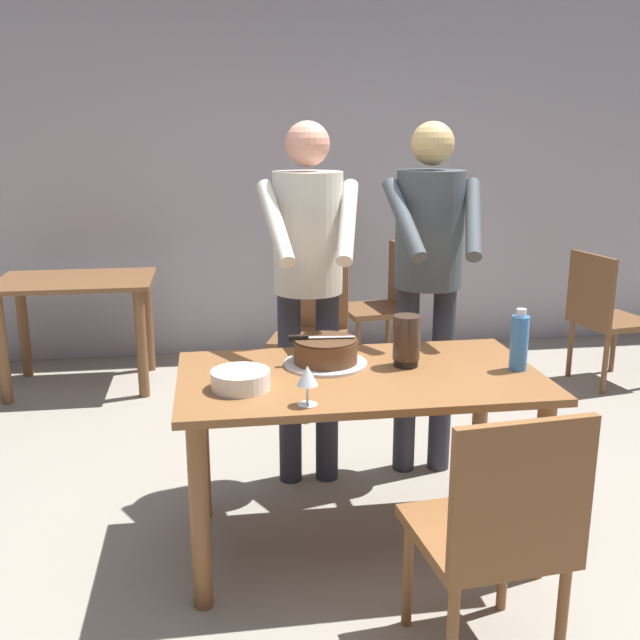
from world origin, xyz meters
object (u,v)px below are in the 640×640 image
object	(u,v)px
plate_stack	(241,380)
chair_near_side	(497,530)
main_dining_table	(359,404)
person_cutting_cake	(308,266)
background_table	(77,303)
water_bottle	(519,342)
background_chair_2	(311,326)
person_standing_beside	(429,261)
hurricane_lamp	(407,340)
background_chair_0	(604,314)
cake_knife	(308,338)
cake_on_platter	(326,353)
wine_glass_near	(307,377)
background_chair_1	(384,301)

from	to	relation	value
plate_stack	chair_near_side	world-z (taller)	chair_near_side
main_dining_table	chair_near_side	world-z (taller)	chair_near_side
person_cutting_cake	background_table	size ratio (longest dim) A/B	1.72
water_bottle	background_chair_2	world-z (taller)	water_bottle
chair_near_side	person_standing_beside	bearing A→B (deg)	82.39
hurricane_lamp	person_standing_beside	world-z (taller)	person_standing_beside
chair_near_side	background_table	bearing A→B (deg)	120.12
main_dining_table	background_chair_0	distance (m)	2.66
cake_knife	person_cutting_cake	xyz separation A→B (m)	(0.07, 0.47, 0.21)
hurricane_lamp	person_standing_beside	size ratio (longest dim) A/B	0.12
cake_on_platter	background_chair_0	size ratio (longest dim) A/B	0.38
background_table	background_chair_0	bearing A→B (deg)	-7.87
wine_glass_near	background_chair_1	distance (m)	2.78
cake_knife	background_chair_0	bearing A→B (deg)	35.47
wine_glass_near	water_bottle	xyz separation A→B (m)	(0.88, 0.26, 0.01)
background_chair_2	wine_glass_near	bearing A→B (deg)	-98.21
person_standing_beside	background_chair_0	bearing A→B (deg)	34.56
wine_glass_near	water_bottle	size ratio (longest dim) A/B	0.58
cake_knife	background_chair_0	size ratio (longest dim) A/B	0.30
wine_glass_near	water_bottle	world-z (taller)	water_bottle
main_dining_table	cake_knife	bearing A→B (deg)	143.98
background_chair_1	cake_knife	bearing A→B (deg)	-111.36
cake_on_platter	background_table	world-z (taller)	cake_on_platter
cake_knife	background_table	xyz separation A→B (m)	(-1.26, 2.06, -0.29)
plate_stack	person_cutting_cake	distance (m)	0.84
water_bottle	hurricane_lamp	distance (m)	0.44
water_bottle	person_standing_beside	distance (m)	0.73
wine_glass_near	hurricane_lamp	bearing A→B (deg)	39.49
cake_on_platter	background_chair_1	bearing A→B (deg)	70.35
main_dining_table	background_chair_1	distance (m)	2.40
person_cutting_cake	background_chair_2	distance (m)	1.25
hurricane_lamp	background_chair_2	distance (m)	1.68
cake_knife	plate_stack	size ratio (longest dim) A/B	1.23
plate_stack	chair_near_side	size ratio (longest dim) A/B	0.24
person_standing_beside	background_chair_0	world-z (taller)	person_standing_beside
cake_knife	water_bottle	distance (m)	0.84
chair_near_side	background_chair_2	world-z (taller)	same
main_dining_table	water_bottle	bearing A→B (deg)	-4.09
plate_stack	hurricane_lamp	world-z (taller)	hurricane_lamp
chair_near_side	background_chair_2	bearing A→B (deg)	95.36
hurricane_lamp	background_table	distance (m)	2.71
background_table	background_chair_0	size ratio (longest dim) A/B	1.11
person_cutting_cake	person_standing_beside	bearing A→B (deg)	2.95
cake_on_platter	hurricane_lamp	xyz separation A→B (m)	(0.32, -0.06, 0.06)
background_chair_1	background_chair_2	size ratio (longest dim) A/B	1.00
plate_stack	person_cutting_cake	size ratio (longest dim) A/B	0.13
cake_on_platter	background_chair_0	bearing A→B (deg)	36.46
wine_glass_near	background_chair_2	size ratio (longest dim) A/B	0.16
background_chair_2	cake_knife	bearing A→B (deg)	-98.29
wine_glass_near	chair_near_side	size ratio (longest dim) A/B	0.16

